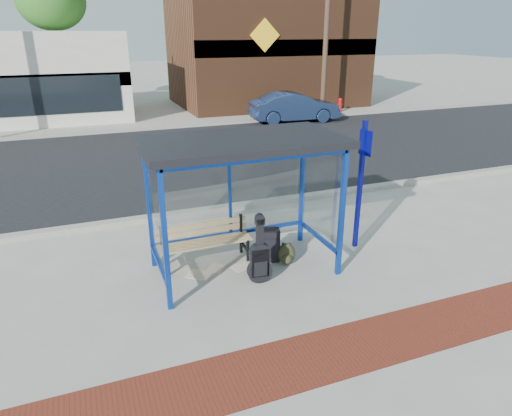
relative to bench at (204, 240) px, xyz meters
name	(u,v)px	position (x,y,z in m)	size (l,w,h in m)	color
ground	(244,269)	(0.59, -0.52, -0.46)	(120.00, 120.00, 0.00)	#B2ADA0
brick_paver_strip	(311,359)	(0.59, -3.12, -0.45)	(60.00, 1.00, 0.01)	maroon
curb_near	(203,211)	(0.59, 2.38, -0.40)	(60.00, 0.25, 0.12)	gray
street_asphalt	(163,160)	(0.59, 7.48, -0.46)	(60.00, 10.00, 0.00)	black
curb_far	(141,129)	(0.59, 12.58, -0.40)	(60.00, 0.25, 0.12)	gray
far_sidewalk	(135,123)	(0.59, 14.48, -0.45)	(60.00, 4.00, 0.01)	#B2ADA0
bus_shelter	(242,158)	(0.59, -0.45, 1.61)	(3.30, 1.80, 2.42)	#0E349E
storefront_brown	(266,46)	(8.59, 17.97, 2.74)	(10.00, 7.08, 6.40)	#59331E
tree_mid	(51,2)	(-2.41, 21.48, 4.99)	(3.60, 3.60, 7.03)	#4C3826
tree_right	(309,6)	(13.09, 21.48, 4.99)	(3.60, 3.60, 7.03)	#4C3826
utility_pole_east	(326,28)	(9.59, 12.88, 3.65)	(1.60, 0.24, 8.00)	#4C3826
bench	(204,240)	(0.00, 0.00, 0.00)	(1.72, 0.44, 0.81)	black
guitar_bag	(260,259)	(0.69, -1.03, -0.02)	(0.45, 0.17, 1.19)	black
suitcase	(269,245)	(1.14, -0.37, -0.14)	(0.45, 0.36, 0.69)	black
backpack	(287,254)	(1.40, -0.59, -0.27)	(0.39, 0.37, 0.39)	#282816
sign_post	(361,178)	(3.00, -0.43, 0.97)	(0.12, 0.32, 2.54)	#0C0F84
newspaper_a	(216,268)	(0.11, -0.30, -0.46)	(0.35, 0.28, 0.01)	white
newspaper_b	(241,267)	(0.57, -0.42, -0.46)	(0.35, 0.28, 0.01)	white
newspaper_c	(199,275)	(-0.23, -0.42, -0.46)	(0.42, 0.33, 0.01)	white
parked_car	(295,107)	(7.62, 12.01, 0.22)	(1.45, 4.15, 1.37)	navy
fire_hydrant	(340,104)	(11.06, 13.62, -0.06)	(0.32, 0.22, 0.73)	red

